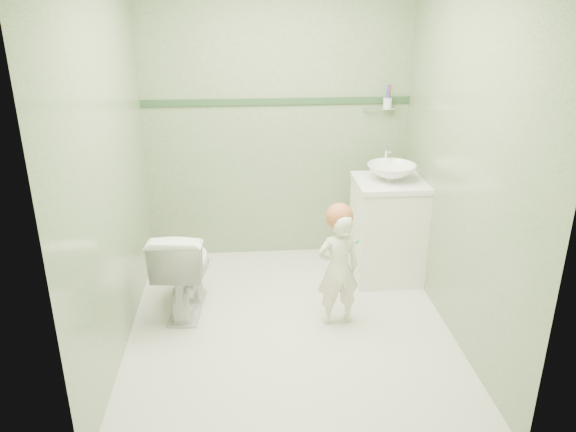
{
  "coord_description": "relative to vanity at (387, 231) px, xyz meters",
  "views": [
    {
      "loc": [
        -0.29,
        -3.36,
        2.19
      ],
      "look_at": [
        0.0,
        0.15,
        0.78
      ],
      "focal_mm": 35.19,
      "sensor_mm": 36.0,
      "label": 1
    }
  ],
  "objects": [
    {
      "name": "ground",
      "position": [
        -0.84,
        -0.7,
        -0.4
      ],
      "size": [
        2.5,
        2.5,
        0.0
      ],
      "primitive_type": "plane",
      "color": "beige",
      "rests_on": "ground"
    },
    {
      "name": "room_shell",
      "position": [
        -0.84,
        -0.7,
        0.8
      ],
      "size": [
        2.5,
        2.54,
        2.4
      ],
      "color": "gray",
      "rests_on": "ground"
    },
    {
      "name": "trim_stripe",
      "position": [
        -0.84,
        0.54,
        0.95
      ],
      "size": [
        2.2,
        0.02,
        0.05
      ],
      "primitive_type": "cube",
      "color": "#2C4D2D",
      "rests_on": "room_shell"
    },
    {
      "name": "vanity",
      "position": [
        0.0,
        0.0,
        0.0
      ],
      "size": [
        0.52,
        0.5,
        0.8
      ],
      "primitive_type": "cube",
      "color": "white",
      "rests_on": "ground"
    },
    {
      "name": "counter",
      "position": [
        0.0,
        0.0,
        0.41
      ],
      "size": [
        0.54,
        0.52,
        0.04
      ],
      "primitive_type": "cube",
      "color": "white",
      "rests_on": "vanity"
    },
    {
      "name": "basin",
      "position": [
        0.0,
        0.0,
        0.49
      ],
      "size": [
        0.37,
        0.37,
        0.13
      ],
      "primitive_type": "imported",
      "color": "white",
      "rests_on": "counter"
    },
    {
      "name": "faucet",
      "position": [
        0.0,
        0.19,
        0.57
      ],
      "size": [
        0.03,
        0.13,
        0.18
      ],
      "color": "silver",
      "rests_on": "counter"
    },
    {
      "name": "cup_holder",
      "position": [
        0.05,
        0.48,
        0.93
      ],
      "size": [
        0.26,
        0.07,
        0.21
      ],
      "color": "silver",
      "rests_on": "room_shell"
    },
    {
      "name": "toilet",
      "position": [
        -1.58,
        -0.39,
        -0.07
      ],
      "size": [
        0.43,
        0.69,
        0.67
      ],
      "primitive_type": "imported",
      "rotation": [
        0.0,
        0.0,
        3.05
      ],
      "color": "white",
      "rests_on": "ground"
    },
    {
      "name": "toddler",
      "position": [
        -0.5,
        -0.65,
        0.01
      ],
      "size": [
        0.33,
        0.24,
        0.83
      ],
      "primitive_type": "imported",
      "rotation": [
        0.0,
        0.0,
        3.29
      ],
      "color": "silver",
      "rests_on": "ground"
    },
    {
      "name": "hair_cap",
      "position": [
        -0.5,
        -0.62,
        0.39
      ],
      "size": [
        0.18,
        0.18,
        0.18
      ],
      "primitive_type": "sphere",
      "color": "#AE5C34",
      "rests_on": "toddler"
    },
    {
      "name": "teal_toothbrush",
      "position": [
        -0.41,
        -0.76,
        0.27
      ],
      "size": [
        0.11,
        0.14,
        0.08
      ],
      "color": "#0A948C",
      "rests_on": "toddler"
    }
  ]
}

